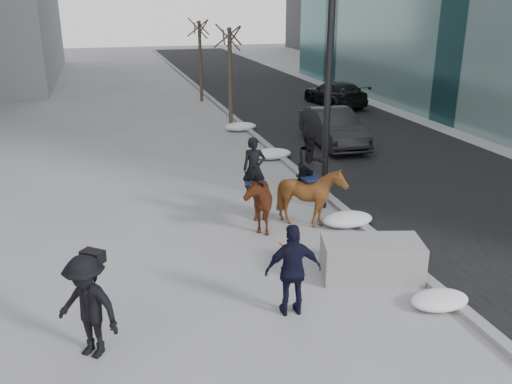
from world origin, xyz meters
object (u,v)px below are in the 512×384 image
object	(u,v)px
mounted_left	(255,195)
car_near	(333,128)
planter	(371,259)
mounted_right	(311,189)

from	to	relation	value
mounted_left	car_near	bearing A→B (deg)	53.66
planter	car_near	bearing A→B (deg)	70.72
car_near	mounted_left	xyz separation A→B (m)	(-5.15, -7.00, 0.14)
car_near	mounted_left	world-z (taller)	mounted_left
planter	mounted_right	size ratio (longest dim) A/B	0.83
planter	mounted_right	xyz separation A→B (m)	(-0.22, 2.90, 0.57)
car_near	planter	bearing A→B (deg)	-106.10
planter	mounted_left	xyz separation A→B (m)	(-1.59, 3.17, 0.45)
mounted_left	mounted_right	distance (m)	1.40
planter	mounted_left	world-z (taller)	mounted_left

